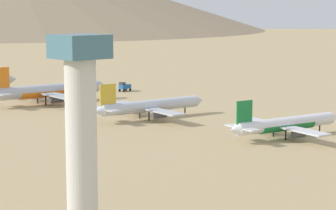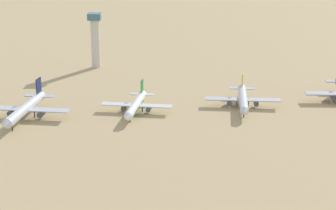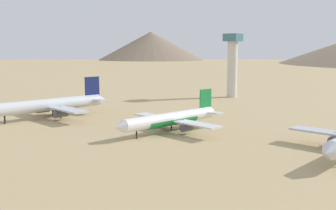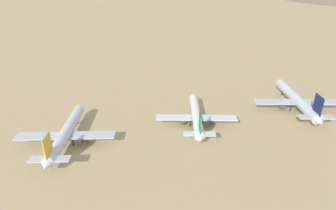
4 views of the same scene
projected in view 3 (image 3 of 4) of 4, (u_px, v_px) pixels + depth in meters
name	position (u px, v px, depth m)	size (l,w,h in m)	color
parked_jet_0	(50.00, 105.00, 128.70)	(45.33, 36.99, 13.08)	silver
parked_jet_1	(172.00, 119.00, 106.93)	(38.09, 31.09, 10.99)	white
control_tower	(232.00, 62.00, 185.37)	(7.20, 7.20, 30.40)	beige
desert_hill_2	(151.00, 46.00, 911.61)	(249.77, 249.77, 66.62)	#7A6854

